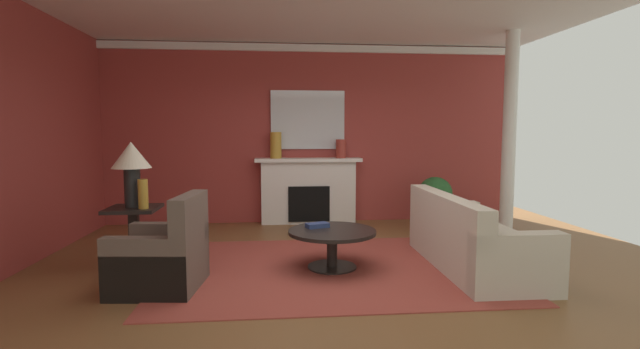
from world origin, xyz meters
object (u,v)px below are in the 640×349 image
Objects in this scene: coffee_table at (332,240)px; vase_mantel_left at (276,145)px; table_lamp at (131,162)px; mantel_mirror at (308,120)px; potted_plant at (435,198)px; sofa at (470,242)px; armchair_near_window at (163,259)px; vase_mantel_right at (341,149)px; side_table at (134,233)px; vase_on_side_table at (143,194)px; fireplace at (308,192)px.

vase_mantel_left reaches higher than coffee_table.
vase_mantel_left is at bearing 54.51° from table_lamp.
mantel_mirror reaches higher than coffee_table.
table_lamp is 0.90× the size of potted_plant.
sofa is 2.53× the size of potted_plant.
vase_mantel_right reaches higher than armchair_near_window.
mantel_mirror is 1.33× the size of armchair_near_window.
sofa is 2.22× the size of armchair_near_window.
side_table is at bearing 0.00° from table_lamp.
side_table is 0.82m from table_lamp.
coffee_table is at bearing -88.15° from mantel_mirror.
vase_mantel_left reaches higher than side_table.
vase_on_side_table is 0.40× the size of potted_plant.
potted_plant is (2.04, -0.66, -1.28)m from mantel_mirror.
potted_plant is (4.22, 1.80, 0.09)m from side_table.
potted_plant is at bearing 23.07° from table_lamp.
table_lamp is at bearing 0.00° from side_table.
potted_plant is at bearing 25.23° from vase_on_side_table.
coffee_table is 2.19m from vase_on_side_table.
fireplace is 1.89× the size of armchair_near_window.
mantel_mirror reaches higher than vase_mantel_right.
side_table is at bearing 122.83° from armchair_near_window.
table_lamp reaches higher than potted_plant.
coffee_table is 1.33× the size of table_lamp.
fireplace is 0.85× the size of sofa.
mantel_mirror is 3.56m from side_table.
mantel_mirror is at bearing 162.82° from vase_mantel_right.
coffee_table is at bearing -100.14° from vase_mantel_right.
fireplace is at bearing 46.97° from table_lamp.
armchair_near_window is 1.32m from table_lamp.
vase_mantel_right reaches higher than fireplace.
vase_mantel_left is (-0.55, -0.05, 0.81)m from fireplace.
fireplace is at bearing 91.94° from coffee_table.
vase_mantel_right is (-1.12, 2.70, 0.98)m from sofa.
fireplace is 0.98m from vase_mantel_left.
coffee_table is at bearing 16.22° from armchair_near_window.
vase_mantel_right is (0.55, -0.17, -0.49)m from mantel_mirror.
sofa is 2.25m from potted_plant.
coffee_table is at bearing -88.06° from fireplace.
mantel_mirror reaches higher than vase_on_side_table.
table_lamp is 1.70× the size of vase_mantel_left.
mantel_mirror is 3.40m from vase_on_side_table.
vase_mantel_left is (-0.64, 2.58, 1.01)m from coffee_table.
table_lamp is (0.00, 0.00, 0.82)m from side_table.
coffee_table is 3.01× the size of vase_on_side_table.
vase_on_side_table is (-2.03, -2.46, 0.33)m from fireplace.
side_table is (-2.27, 0.29, 0.06)m from coffee_table.
potted_plant is at bearing -10.65° from vase_mantel_left.
mantel_mirror is at bearing 48.41° from table_lamp.
mantel_mirror is at bearing 90.00° from fireplace.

